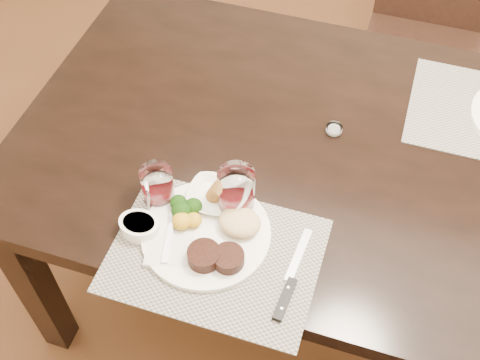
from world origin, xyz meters
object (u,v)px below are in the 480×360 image
(cracker_bowl, at_px, (214,196))
(dinner_plate, at_px, (211,234))
(steak_knife, at_px, (288,288))
(chair_far, at_px, (427,24))
(wine_glass_near, at_px, (236,193))

(cracker_bowl, bearing_deg, dinner_plate, -73.57)
(steak_knife, bearing_deg, chair_far, 86.70)
(chair_far, xyz_separation_m, steak_knife, (-0.19, -1.36, 0.26))
(dinner_plate, distance_m, wine_glass_near, 0.11)
(cracker_bowl, relative_size, wine_glass_near, 1.06)
(dinner_plate, height_order, wine_glass_near, wine_glass_near)
(steak_knife, bearing_deg, cracker_bowl, 147.40)
(wine_glass_near, bearing_deg, cracker_bowl, 180.00)
(chair_far, relative_size, wine_glass_near, 7.59)
(chair_far, height_order, wine_glass_near, chair_far)
(chair_far, bearing_deg, steak_knife, -97.87)
(dinner_plate, distance_m, cracker_bowl, 0.11)
(cracker_bowl, bearing_deg, chair_far, 70.62)
(chair_far, bearing_deg, dinner_plate, -106.74)
(wine_glass_near, bearing_deg, steak_knife, -45.10)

